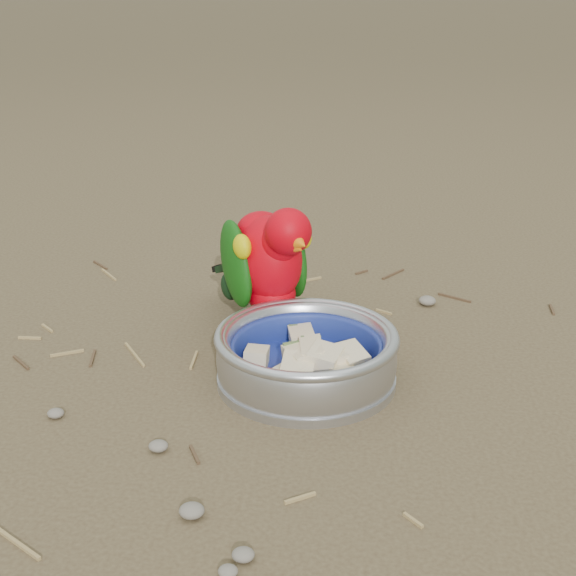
# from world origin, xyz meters

# --- Properties ---
(ground) EXTENTS (60.00, 60.00, 0.00)m
(ground) POSITION_xyz_m (0.00, 0.00, 0.00)
(ground) COLOR brown
(food_bowl) EXTENTS (0.20, 0.20, 0.02)m
(food_bowl) POSITION_xyz_m (-0.02, 0.09, 0.01)
(food_bowl) COLOR #B2B2BA
(food_bowl) RESTS_ON ground
(bowl_wall) EXTENTS (0.20, 0.20, 0.04)m
(bowl_wall) POSITION_xyz_m (-0.02, 0.09, 0.04)
(bowl_wall) COLOR #B2B2BA
(bowl_wall) RESTS_ON food_bowl
(fruit_wedges) EXTENTS (0.12, 0.12, 0.03)m
(fruit_wedges) POSITION_xyz_m (-0.02, 0.09, 0.03)
(fruit_wedges) COLOR beige
(fruit_wedges) RESTS_ON food_bowl
(lory_parrot) EXTENTS (0.20, 0.23, 0.17)m
(lory_parrot) POSITION_xyz_m (-0.07, 0.21, 0.09)
(lory_parrot) COLOR #C1000C
(lory_parrot) RESTS_ON ground
(ground_debris) EXTENTS (0.90, 0.80, 0.01)m
(ground_debris) POSITION_xyz_m (0.02, 0.02, 0.00)
(ground_debris) COLOR #987D4B
(ground_debris) RESTS_ON ground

